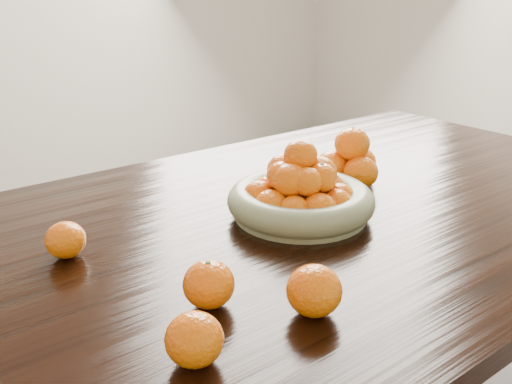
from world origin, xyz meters
TOP-DOWN VIEW (x-y plane):
  - dining_table at (0.00, 0.00)m, footprint 2.00×1.00m
  - fruit_bowl at (0.08, -0.01)m, footprint 0.29×0.29m
  - orange_pyramid at (0.31, 0.07)m, footprint 0.15×0.15m
  - loose_orange_0 at (-0.25, -0.18)m, footprint 0.08×0.08m
  - loose_orange_1 at (-0.34, -0.28)m, footprint 0.07×0.07m
  - loose_orange_2 at (-0.14, -0.29)m, footprint 0.08×0.08m
  - loose_orange_3 at (-0.36, 0.10)m, footprint 0.07×0.07m

SIDE VIEW (x-z plane):
  - dining_table at x=0.00m, z-range 0.29..1.04m
  - loose_orange_3 at x=-0.36m, z-range 0.75..0.81m
  - loose_orange_1 at x=-0.34m, z-range 0.75..0.82m
  - loose_orange_0 at x=-0.25m, z-range 0.75..0.82m
  - loose_orange_2 at x=-0.14m, z-range 0.75..0.82m
  - fruit_bowl at x=0.08m, z-range 0.72..0.88m
  - orange_pyramid at x=0.31m, z-range 0.74..0.87m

